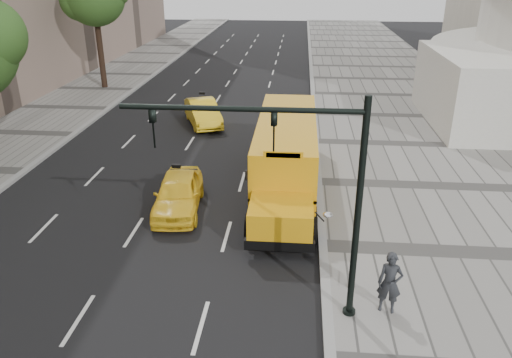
# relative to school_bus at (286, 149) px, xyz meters

# --- Properties ---
(ground) EXTENTS (140.00, 140.00, 0.00)m
(ground) POSITION_rel_school_bus_xyz_m (-4.50, 0.30, -1.76)
(ground) COLOR black
(ground) RESTS_ON ground
(sidewalk_museum) EXTENTS (12.00, 140.00, 0.15)m
(sidewalk_museum) POSITION_rel_school_bus_xyz_m (7.50, 0.30, -1.69)
(sidewalk_museum) COLOR gray
(sidewalk_museum) RESTS_ON ground
(curb_museum) EXTENTS (0.30, 140.00, 0.15)m
(curb_museum) POSITION_rel_school_bus_xyz_m (1.50, 0.30, -1.69)
(curb_museum) COLOR gray
(curb_museum) RESTS_ON ground
(curb_far) EXTENTS (0.30, 140.00, 0.15)m
(curb_far) POSITION_rel_school_bus_xyz_m (-12.50, 0.30, -1.69)
(curb_far) COLOR gray
(curb_far) RESTS_ON ground
(school_bus) EXTENTS (2.96, 11.56, 3.19)m
(school_bus) POSITION_rel_school_bus_xyz_m (0.00, 0.00, 0.00)
(school_bus) COLOR orange
(school_bus) RESTS_ON ground
(taxi_near) EXTENTS (2.17, 4.54, 1.50)m
(taxi_near) POSITION_rel_school_bus_xyz_m (-4.22, -2.77, -1.02)
(taxi_near) COLOR yellow
(taxi_near) RESTS_ON ground
(taxi_far) EXTENTS (3.21, 4.92, 1.53)m
(taxi_far) POSITION_rel_school_bus_xyz_m (-5.40, 8.86, -1.00)
(taxi_far) COLOR yellow
(taxi_far) RESTS_ON ground
(pedestrian) EXTENTS (0.75, 0.57, 1.85)m
(pedestrian) POSITION_rel_school_bus_xyz_m (3.18, -8.70, -0.69)
(pedestrian) COLOR #25272B
(pedestrian) RESTS_ON sidewalk_museum
(traffic_signal) EXTENTS (6.18, 0.36, 6.40)m
(traffic_signal) POSITION_rel_school_bus_xyz_m (0.69, -8.91, 2.33)
(traffic_signal) COLOR black
(traffic_signal) RESTS_ON ground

